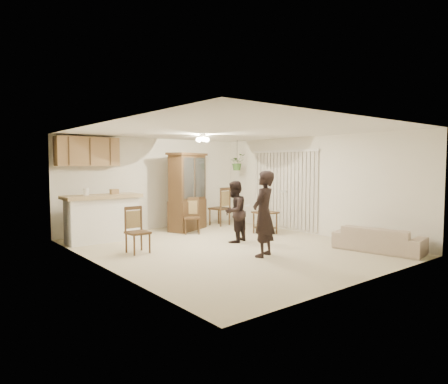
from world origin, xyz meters
TOP-DOWN VIEW (x-y plane):
  - floor at (0.00, 0.00)m, footprint 6.50×6.50m
  - ceiling at (0.00, 0.00)m, footprint 5.50×6.50m
  - wall_back at (0.00, 3.25)m, footprint 5.50×0.02m
  - wall_front at (0.00, -3.25)m, footprint 5.50×0.02m
  - wall_left at (-2.75, 0.00)m, footprint 0.02×6.50m
  - wall_right at (2.75, 0.00)m, footprint 0.02×6.50m
  - breakfast_bar at (-1.85, 2.35)m, footprint 1.60×0.55m
  - bar_top at (-1.85, 2.35)m, footprint 1.75×0.70m
  - upper_cabinets at (-1.90, 3.07)m, footprint 1.50×0.34m
  - vertical_blinds at (2.71, 0.90)m, footprint 0.06×2.30m
  - ceiling_fixture at (0.20, 1.20)m, footprint 0.36×0.36m
  - hanging_plant at (2.30, 2.40)m, footprint 0.43×0.37m
  - plant_cord at (2.30, 2.40)m, footprint 0.01×0.01m
  - sofa at (2.17, -2.23)m, footprint 1.09×1.98m
  - adult at (0.01, -1.07)m, footprint 0.77×0.65m
  - child at (0.48, 0.37)m, footprint 0.80×0.72m
  - china_hutch at (0.60, 2.48)m, footprint 1.42×1.01m
  - side_table at (1.82, 0.72)m, footprint 0.54×0.54m
  - chair_bar at (-1.76, 0.73)m, footprint 0.43×0.43m
  - chair_hutch_left at (0.36, 1.93)m, footprint 0.57×0.57m
  - chair_hutch_right at (1.79, 2.59)m, footprint 0.59×0.59m
  - controller_adult at (0.15, -1.44)m, footprint 0.10×0.15m
  - controller_child at (0.60, 0.06)m, footprint 0.08×0.13m

SIDE VIEW (x-z plane):
  - floor at x=0.00m, z-range 0.00..0.00m
  - chair_hutch_left at x=0.36m, z-range -0.20..0.73m
  - chair_bar at x=-1.76m, z-range -0.20..0.73m
  - side_table at x=1.82m, z-range -0.02..0.62m
  - chair_hutch_right at x=1.79m, z-range -0.24..0.88m
  - sofa at x=2.17m, z-range 0.00..0.73m
  - breakfast_bar at x=-1.85m, z-range 0.00..1.00m
  - child at x=0.48m, z-range 0.00..1.35m
  - controller_child at x=0.60m, z-range 0.85..0.89m
  - adult at x=0.01m, z-range 0.00..1.80m
  - china_hutch at x=0.60m, z-range -0.01..2.08m
  - bar_top at x=-1.85m, z-range 1.01..1.09m
  - vertical_blinds at x=2.71m, z-range 0.05..2.15m
  - wall_back at x=0.00m, z-range 0.00..2.50m
  - wall_front at x=0.00m, z-range 0.00..2.50m
  - wall_left at x=-2.75m, z-range 0.00..2.50m
  - wall_right at x=2.75m, z-range 0.00..2.50m
  - controller_adult at x=0.15m, z-range 1.26..1.30m
  - hanging_plant at x=2.30m, z-range 1.61..2.09m
  - upper_cabinets at x=-1.90m, z-range 1.75..2.45m
  - plant_cord at x=2.30m, z-range 1.85..2.50m
  - ceiling_fixture at x=0.20m, z-range 2.30..2.50m
  - ceiling at x=0.00m, z-range 2.49..2.51m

